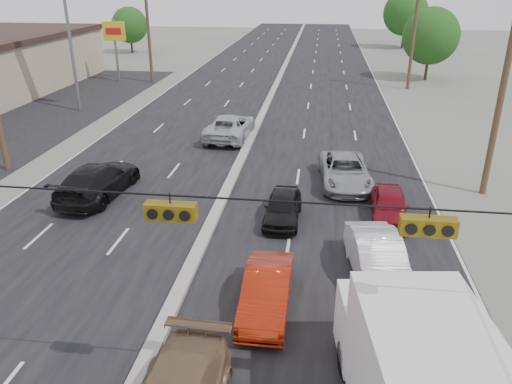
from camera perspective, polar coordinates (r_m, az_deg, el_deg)
road_surface at (r=40.18m, az=0.97°, el=9.30°), size 20.00×160.00×0.02m
center_median at (r=40.15m, az=0.97°, el=9.44°), size 0.50×160.00×0.20m
parking_lot at (r=41.10m, az=-24.40°, el=7.54°), size 10.00×42.00×0.02m
utility_pole_left_c at (r=51.77m, az=-12.21°, el=17.72°), size 1.60×0.30×10.00m
utility_pole_right_b at (r=25.51m, az=26.34°, el=10.47°), size 1.60×0.30×10.00m
utility_pole_right_c at (r=49.62m, az=17.61°, el=16.96°), size 1.60×0.30×10.00m
traffic_signals at (r=10.16m, az=-10.27°, el=-1.94°), size 25.00×0.30×0.54m
pole_sign_far at (r=53.08m, az=-15.88°, el=16.75°), size 2.20×0.25×6.00m
tree_left_far at (r=73.86m, az=-14.24°, el=18.01°), size 4.80×4.80×6.12m
tree_right_mid at (r=55.04m, az=19.34°, el=16.47°), size 5.60×5.60×7.14m
tree_right_far at (r=79.73m, az=16.73°, el=19.01°), size 6.40×6.40×8.16m
red_sedan at (r=15.97m, az=1.23°, el=-11.34°), size 1.46×4.13×1.36m
queue_car_a at (r=21.52m, az=3.09°, el=-1.79°), size 1.58×3.74×1.26m
queue_car_b at (r=17.91m, az=13.75°, el=-7.55°), size 2.22×4.83×1.54m
queue_car_c at (r=25.66m, az=10.12°, el=2.34°), size 2.78×5.34×1.44m
queue_car_e at (r=22.40m, az=15.00°, el=-1.51°), size 1.72×3.87×1.29m
oncoming_near at (r=25.06m, az=-17.60°, el=1.27°), size 2.71×5.73×1.61m
oncoming_far at (r=32.84m, az=-3.00°, el=7.47°), size 2.85×5.76×1.57m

